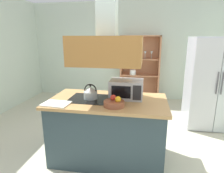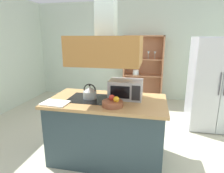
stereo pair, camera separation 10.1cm
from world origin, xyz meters
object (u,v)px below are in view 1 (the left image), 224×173
object	(u,v)px
kettle	(90,93)
microwave	(126,89)
cutting_board	(56,104)
dish_cabinet	(140,72)
refrigerator	(212,83)
fruit_bowl	(114,103)

from	to	relation	value
kettle	microwave	bearing A→B (deg)	15.34
kettle	cutting_board	distance (m)	0.49
dish_cabinet	kettle	distance (m)	2.94
refrigerator	fruit_bowl	distance (m)	2.35
kettle	dish_cabinet	bearing A→B (deg)	78.56
refrigerator	fruit_bowl	world-z (taller)	refrigerator
cutting_board	fruit_bowl	size ratio (longest dim) A/B	1.29
refrigerator	microwave	size ratio (longest dim) A/B	3.80
microwave	fruit_bowl	size ratio (longest dim) A/B	1.75
dish_cabinet	fruit_bowl	bearing A→B (deg)	-93.78
refrigerator	dish_cabinet	bearing A→B (deg)	134.99
microwave	fruit_bowl	world-z (taller)	microwave
kettle	microwave	distance (m)	0.51
kettle	fruit_bowl	bearing A→B (deg)	-32.43
refrigerator	dish_cabinet	size ratio (longest dim) A/B	0.98
kettle	microwave	xyz separation A→B (m)	(0.49, 0.13, 0.04)
dish_cabinet	kettle	world-z (taller)	dish_cabinet
dish_cabinet	microwave	world-z (taller)	dish_cabinet
refrigerator	kettle	bearing A→B (deg)	-144.79
refrigerator	fruit_bowl	bearing A→B (deg)	-134.68
cutting_board	microwave	world-z (taller)	microwave
dish_cabinet	kettle	xyz separation A→B (m)	(-0.58, -2.88, 0.20)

